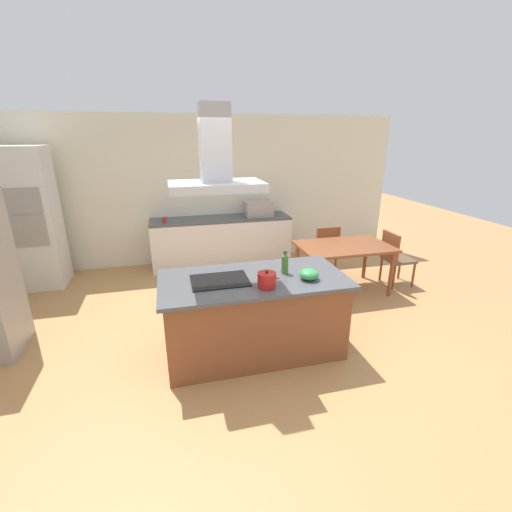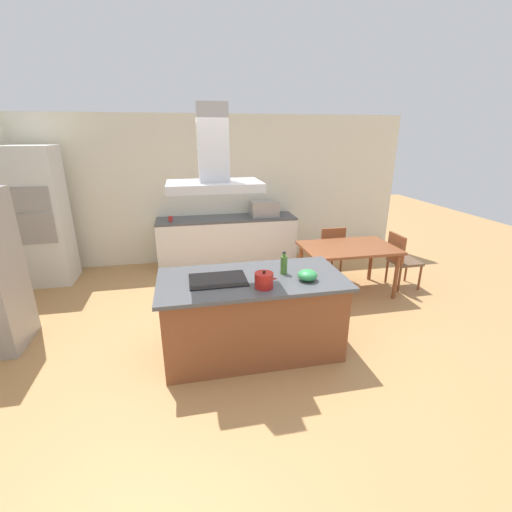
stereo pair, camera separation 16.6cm
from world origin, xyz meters
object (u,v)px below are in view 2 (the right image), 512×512
coffee_mug_red (170,219)px  dining_table (348,252)px  cooktop (218,280)px  chair_facing_back_wall (330,248)px  wall_oven_stack (42,217)px  range_hood (213,163)px  olive_oil_bottle (284,265)px  chair_at_right_end (401,257)px  tea_kettle (264,280)px  mixing_bowl (308,275)px  countertop_microwave (264,209)px

coffee_mug_red → dining_table: size_ratio=0.06×
cooktop → coffee_mug_red: 2.85m
chair_facing_back_wall → wall_oven_stack: bearing=171.0°
coffee_mug_red → range_hood: 3.08m
olive_oil_bottle → chair_at_right_end: size_ratio=0.28×
tea_kettle → dining_table: size_ratio=0.17×
tea_kettle → dining_table: bearing=42.3°
chair_at_right_end → wall_oven_stack: bearing=165.8°
coffee_mug_red → tea_kettle: bearing=-72.2°
olive_oil_bottle → chair_facing_back_wall: 2.37m
cooktop → mixing_bowl: (0.93, -0.19, 0.05)m
chair_facing_back_wall → countertop_microwave: bearing=134.0°
cooktop → chair_at_right_end: bearing=22.4°
dining_table → range_hood: bearing=-149.4°
coffee_mug_red → range_hood: size_ratio=0.10×
mixing_bowl → olive_oil_bottle: bearing=130.3°
mixing_bowl → wall_oven_stack: 4.47m
tea_kettle → coffee_mug_red: 3.23m
cooktop → coffee_mug_red: (-0.55, 2.80, 0.04)m
cooktop → wall_oven_stack: 3.67m
tea_kettle → range_hood: size_ratio=0.27×
cooktop → olive_oil_bottle: olive_oil_bottle is taller
olive_oil_bottle → countertop_microwave: countertop_microwave is taller
range_hood → dining_table: bearing=30.6°
olive_oil_bottle → chair_facing_back_wall: size_ratio=0.28×
tea_kettle → range_hood: (-0.44, 0.28, 1.12)m
mixing_bowl → range_hood: 1.48m
cooktop → tea_kettle: bearing=-32.4°
coffee_mug_red → wall_oven_stack: bearing=-175.6°
cooktop → range_hood: bearing=0.0°
olive_oil_bottle → chair_at_right_end: olive_oil_bottle is taller
cooktop → dining_table: size_ratio=0.43×
chair_facing_back_wall → range_hood: bearing=-137.8°
olive_oil_bottle → range_hood: 1.32m
mixing_bowl → chair_facing_back_wall: size_ratio=0.23×
olive_oil_bottle → dining_table: 1.85m
tea_kettle → coffee_mug_red: size_ratio=2.67×
tea_kettle → chair_at_right_end: size_ratio=0.27×
dining_table → chair_at_right_end: (0.92, 0.00, -0.16)m
dining_table → chair_facing_back_wall: size_ratio=1.57×
coffee_mug_red → mixing_bowl: bearing=-63.7°
wall_oven_stack → range_hood: 3.80m
tea_kettle → mixing_bowl: tea_kettle is taller
olive_oil_bottle → mixing_bowl: 0.30m
dining_table → chair_facing_back_wall: 0.68m
cooktop → tea_kettle: (0.44, -0.28, 0.07)m
mixing_bowl → cooktop: bearing=168.6°
countertop_microwave → wall_oven_stack: 3.71m
tea_kettle → chair_facing_back_wall: size_ratio=0.27×
chair_at_right_end → chair_facing_back_wall: same height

